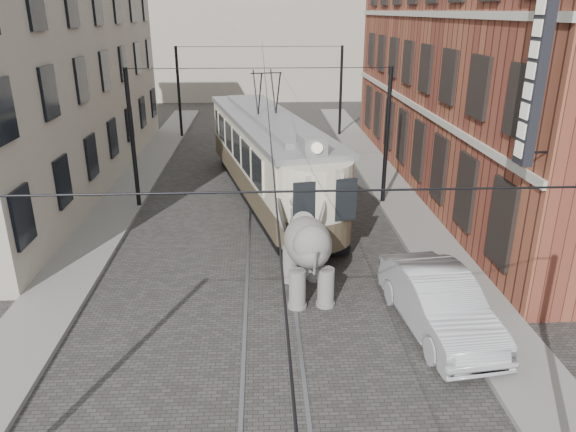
{
  "coord_description": "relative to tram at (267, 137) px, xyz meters",
  "views": [
    {
      "loc": [
        -0.18,
        -16.62,
        8.14
      ],
      "look_at": [
        0.61,
        -0.81,
        2.1
      ],
      "focal_mm": 33.68,
      "sensor_mm": 36.0,
      "label": 1
    }
  ],
  "objects": [
    {
      "name": "tram_rails",
      "position": [
        -0.08,
        -7.14,
        -2.83
      ],
      "size": [
        1.54,
        80.0,
        0.02
      ],
      "primitive_type": null,
      "color": "slate",
      "rests_on": "ground"
    },
    {
      "name": "sidewalk_left",
      "position": [
        -6.58,
        -7.14,
        -2.77
      ],
      "size": [
        2.0,
        60.0,
        0.15
      ],
      "primitive_type": "cube",
      "color": "slate",
      "rests_on": "ground"
    },
    {
      "name": "ground",
      "position": [
        -0.08,
        -7.14,
        -2.84
      ],
      "size": [
        120.0,
        120.0,
        0.0
      ],
      "primitive_type": "plane",
      "color": "#3C3A37"
    },
    {
      "name": "elephant",
      "position": [
        1.07,
        -9.08,
        -1.53
      ],
      "size": [
        2.64,
        4.43,
        2.62
      ],
      "primitive_type": null,
      "rotation": [
        0.0,
        0.0,
        0.07
      ],
      "color": "#64625C",
      "rests_on": "ground"
    },
    {
      "name": "brick_building",
      "position": [
        10.92,
        1.86,
        3.16
      ],
      "size": [
        8.0,
        26.0,
        12.0
      ],
      "primitive_type": "cube",
      "color": "maroon",
      "rests_on": "ground"
    },
    {
      "name": "tram",
      "position": [
        0.0,
        0.0,
        0.0
      ],
      "size": [
        6.06,
        14.63,
        5.69
      ],
      "primitive_type": null,
      "rotation": [
        0.0,
        0.0,
        0.22
      ],
      "color": "beige",
      "rests_on": "ground"
    },
    {
      "name": "catenary",
      "position": [
        -0.28,
        -2.14,
        0.16
      ],
      "size": [
        11.0,
        30.2,
        6.0
      ],
      "primitive_type": null,
      "color": "black",
      "rests_on": "ground"
    },
    {
      "name": "distant_block",
      "position": [
        -0.08,
        32.86,
        4.16
      ],
      "size": [
        28.0,
        10.0,
        14.0
      ],
      "primitive_type": "cube",
      "color": "#9E9583",
      "rests_on": "ground"
    },
    {
      "name": "stucco_building",
      "position": [
        -11.08,
        2.86,
        2.16
      ],
      "size": [
        7.0,
        24.0,
        10.0
      ],
      "primitive_type": "cube",
      "color": "#9E9583",
      "rests_on": "ground"
    },
    {
      "name": "sidewalk_right",
      "position": [
        5.92,
        -7.14,
        -2.77
      ],
      "size": [
        2.0,
        60.0,
        0.15
      ],
      "primitive_type": "cube",
      "color": "slate",
      "rests_on": "ground"
    },
    {
      "name": "parked_car",
      "position": [
        4.41,
        -11.32,
        -2.02
      ],
      "size": [
        2.35,
        5.17,
        1.65
      ],
      "primitive_type": "imported",
      "rotation": [
        0.0,
        0.0,
        0.12
      ],
      "color": "#9E9EA2",
      "rests_on": "ground"
    }
  ]
}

